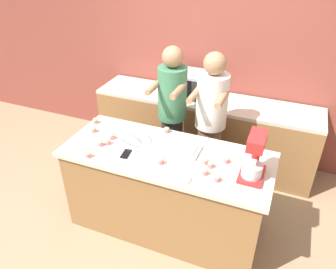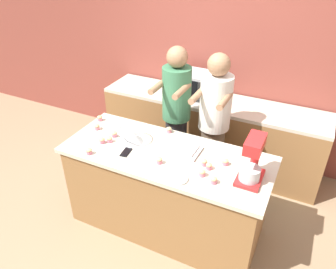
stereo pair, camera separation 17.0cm
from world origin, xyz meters
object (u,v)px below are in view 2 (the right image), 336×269
mixing_bowl (130,135)px  person_left (176,117)px  baking_tray (180,148)px  person_right (214,126)px  cupcake_4 (114,134)px  cupcake_6 (97,127)px  cupcake_10 (102,140)px  cupcake_3 (209,166)px  cupcake_1 (202,173)px  cupcake_0 (225,162)px  cupcake_8 (169,130)px  microwave_oven (194,85)px  stand_mixer (252,162)px  cupcake_12 (214,180)px  cupcake_7 (159,160)px  cupcake_11 (89,151)px  small_plate (177,179)px  cell_phone (126,152)px  cupcake_9 (110,139)px  cupcake_5 (204,162)px

mixing_bowl → person_left: bearing=74.9°
baking_tray → mixing_bowl: bearing=-171.2°
person_right → cupcake_4: size_ratio=28.45×
cupcake_6 → cupcake_10: (0.20, -0.19, 0.00)m
mixing_bowl → cupcake_3: (0.84, -0.08, -0.04)m
baking_tray → cupcake_1: (0.33, -0.27, 0.01)m
person_right → cupcake_0: bearing=-62.7°
cupcake_1 → cupcake_3: 0.12m
cupcake_6 → cupcake_0: bearing=-0.1°
cupcake_8 → microwave_oven: bearing=96.8°
cupcake_6 → stand_mixer: bearing=-3.7°
mixing_bowl → cupcake_0: bearing=2.6°
cupcake_4 → cupcake_12: bearing=-12.0°
cupcake_7 → cupcake_11: bearing=-166.4°
mixing_bowl → cupcake_12: size_ratio=4.26×
person_right → cupcake_4: (-0.82, -0.67, 0.05)m
small_plate → cupcake_0: (0.29, 0.37, 0.02)m
person_left → cupcake_10: 0.92m
microwave_oven → mixing_bowl: bearing=-96.7°
cupcake_6 → cupcake_8: same height
small_plate → cupcake_11: cupcake_11 is taller
cupcake_0 → cupcake_1: size_ratio=1.00×
cell_phone → cupcake_9: bearing=160.4°
small_plate → cupcake_5: size_ratio=2.86×
stand_mixer → small_plate: stand_mixer is taller
cupcake_4 → cupcake_3: bearing=-4.5°
stand_mixer → small_plate: bearing=-153.5°
person_left → cupcake_9: bearing=-115.3°
person_right → baking_tray: size_ratio=4.36×
cupcake_11 → small_plate: bearing=1.4°
stand_mixer → cupcake_5: 0.43m
cupcake_3 → cupcake_9: same height
cupcake_3 → cupcake_10: (-1.07, -0.07, 0.00)m
stand_mixer → cupcake_1: (-0.37, -0.13, -0.15)m
cell_phone → cupcake_0: 0.91m
person_right → cupcake_10: size_ratio=28.45×
mixing_bowl → cupcake_1: 0.84m
cupcake_11 → cupcake_12: 1.18m
cupcake_1 → cupcake_9: same height
stand_mixer → baking_tray: stand_mixer is taller
stand_mixer → cupcake_9: 1.38m
microwave_oven → cupcake_0: (0.80, -1.21, -0.11)m
person_left → cupcake_4: person_left is taller
mixing_bowl → cupcake_10: size_ratio=4.26×
cupcake_1 → microwave_oven: bearing=114.9°
person_left → cupcake_7: 0.89m
small_plate → cupcake_1: (0.17, 0.14, 0.02)m
cupcake_5 → cupcake_6: same height
person_right → stand_mixer: size_ratio=4.16×
cupcake_1 → cupcake_12: 0.13m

